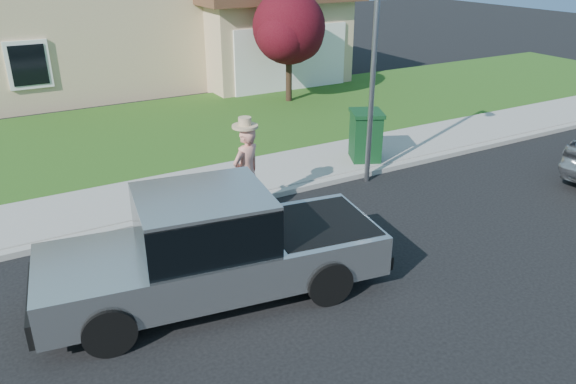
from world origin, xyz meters
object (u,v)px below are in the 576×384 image
(trash_bin, at_px, (366,135))
(ornamental_tree, at_px, (290,31))
(street_lamp, at_px, (375,60))
(pickup_truck, at_px, (213,249))
(woman, at_px, (246,171))

(trash_bin, bearing_deg, ornamental_tree, 102.71)
(trash_bin, relative_size, street_lamp, 0.25)
(street_lamp, bearing_deg, trash_bin, 63.64)
(pickup_truck, height_order, trash_bin, pickup_truck)
(ornamental_tree, bearing_deg, street_lamp, -105.32)
(pickup_truck, relative_size, street_lamp, 1.12)
(pickup_truck, bearing_deg, woman, 62.17)
(ornamental_tree, height_order, street_lamp, street_lamp)
(woman, bearing_deg, ornamental_tree, -147.82)
(woman, xyz_separation_m, street_lamp, (3.21, 0.23, 1.82))
(ornamental_tree, relative_size, trash_bin, 3.01)
(ornamental_tree, relative_size, street_lamp, 0.75)
(pickup_truck, xyz_separation_m, woman, (1.67, 2.28, 0.16))
(pickup_truck, bearing_deg, ornamental_tree, 62.91)
(street_lamp, bearing_deg, woman, -169.91)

